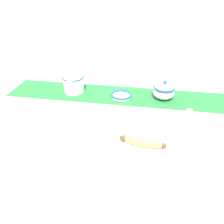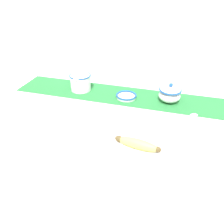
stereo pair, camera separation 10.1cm
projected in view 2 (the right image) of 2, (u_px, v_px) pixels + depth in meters
The scene contains 8 objects.
countertop at pixel (115, 183), 1.29m from camera, with size 1.43×0.73×0.92m, color silver.
back_wall at pixel (135, 40), 1.22m from camera, with size 2.23×0.04×2.40m, color silver.
table_runner at pixel (127, 96), 1.25m from camera, with size 1.31×0.23×0.00m, color #236B33.
cream_pitcher at pixel (81, 82), 1.29m from camera, with size 0.12×0.14×0.10m.
sugar_bowl at pixel (170, 94), 1.17m from camera, with size 0.12×0.12×0.10m.
small_dish at pixel (126, 96), 1.22m from camera, with size 0.12×0.12×0.02m.
banana at pixel (137, 144), 0.86m from camera, with size 0.19×0.06×0.04m.
spoon at pixel (192, 115), 1.07m from camera, with size 0.14×0.10×0.01m.
Camera 2 is at (0.22, -0.85, 1.50)m, focal length 35.00 mm.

